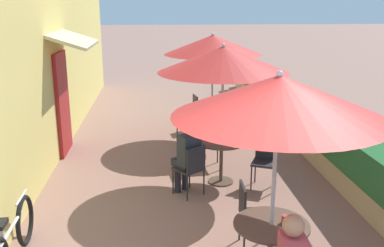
# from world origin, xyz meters

# --- Properties ---
(cafe_facade_wall) EXTENTS (0.98, 13.67, 4.20)m
(cafe_facade_wall) POSITION_xyz_m (-2.54, 6.70, 2.09)
(cafe_facade_wall) COLOR #E0CC6B
(cafe_facade_wall) RESTS_ON ground_plane
(planter_hedge) EXTENTS (0.60, 12.67, 1.01)m
(planter_hedge) POSITION_xyz_m (2.75, 6.74, 0.54)
(planter_hedge) COLOR tan
(planter_hedge) RESTS_ON ground_plane
(patio_table_near) EXTENTS (0.83, 0.83, 0.75)m
(patio_table_near) POSITION_xyz_m (0.74, 1.42, 0.56)
(patio_table_near) COLOR brown
(patio_table_near) RESTS_ON ground_plane
(patio_umbrella_near) EXTENTS (2.16, 2.16, 2.42)m
(patio_umbrella_near) POSITION_xyz_m (0.74, 1.42, 2.16)
(patio_umbrella_near) COLOR #B7B7BC
(patio_umbrella_near) RESTS_ON ground_plane
(cafe_chair_near_right) EXTENTS (0.41, 0.41, 0.87)m
(cafe_chair_near_right) POSITION_xyz_m (0.68, 2.17, 0.52)
(cafe_chair_near_right) COLOR #232328
(cafe_chair_near_right) RESTS_ON ground_plane
(coffee_cup_near) EXTENTS (0.07, 0.07, 0.09)m
(coffee_cup_near) POSITION_xyz_m (0.88, 1.42, 0.80)
(coffee_cup_near) COLOR #B73D3D
(coffee_cup_near) RESTS_ON patio_table_near
(patio_table_mid) EXTENTS (0.83, 0.83, 0.75)m
(patio_table_mid) POSITION_xyz_m (0.63, 4.27, 0.56)
(patio_table_mid) COLOR brown
(patio_table_mid) RESTS_ON ground_plane
(patio_umbrella_mid) EXTENTS (2.16, 2.16, 2.42)m
(patio_umbrella_mid) POSITION_xyz_m (0.63, 4.27, 2.16)
(patio_umbrella_mid) COLOR #B7B7BC
(patio_umbrella_mid) RESTS_ON ground_plane
(cafe_chair_mid_left) EXTENTS (0.56, 0.56, 0.87)m
(cafe_chair_mid_left) POSITION_xyz_m (0.07, 3.77, 0.52)
(cafe_chair_mid_left) COLOR #232328
(cafe_chair_mid_left) RESTS_ON ground_plane
(seated_patron_mid_left) EXTENTS (0.49, 0.51, 1.25)m
(seated_patron_mid_left) POSITION_xyz_m (0.00, 3.86, 0.69)
(seated_patron_mid_left) COLOR #23232D
(seated_patron_mid_left) RESTS_ON ground_plane
(cafe_chair_mid_right) EXTENTS (0.53, 0.53, 0.87)m
(cafe_chair_mid_right) POSITION_xyz_m (1.35, 4.04, 0.52)
(cafe_chair_mid_right) COLOR #232328
(cafe_chair_mid_right) RESTS_ON ground_plane
(cafe_chair_mid_back) EXTENTS (0.44, 0.44, 0.87)m
(cafe_chair_mid_back) POSITION_xyz_m (0.48, 5.01, 0.52)
(cafe_chair_mid_back) COLOR #232328
(cafe_chair_mid_back) RESTS_ON ground_plane
(patio_table_far) EXTENTS (0.83, 0.83, 0.75)m
(patio_table_far) POSITION_xyz_m (0.81, 6.82, 0.56)
(patio_table_far) COLOR brown
(patio_table_far) RESTS_ON ground_plane
(patio_umbrella_far) EXTENTS (2.16, 2.16, 2.42)m
(patio_umbrella_far) POSITION_xyz_m (0.81, 6.82, 2.16)
(patio_umbrella_far) COLOR #B7B7BC
(patio_umbrella_far) RESTS_ON ground_plane
(cafe_chair_far_left) EXTENTS (0.56, 0.56, 0.87)m
(cafe_chair_far_left) POSITION_xyz_m (0.28, 6.27, 0.52)
(cafe_chair_far_left) COLOR #232328
(cafe_chair_far_left) RESTS_ON ground_plane
(cafe_chair_far_right) EXTENTS (0.51, 0.51, 0.87)m
(cafe_chair_far_right) POSITION_xyz_m (1.54, 6.64, 0.52)
(cafe_chair_far_right) COLOR #232328
(cafe_chair_far_right) RESTS_ON ground_plane
(cafe_chair_far_back) EXTENTS (0.47, 0.47, 0.87)m
(cafe_chair_far_back) POSITION_xyz_m (0.60, 7.54, 0.52)
(cafe_chair_far_back) COLOR #232328
(cafe_chair_far_back) RESTS_ON ground_plane
(coffee_cup_far) EXTENTS (0.07, 0.07, 0.09)m
(coffee_cup_far) POSITION_xyz_m (0.80, 6.93, 0.80)
(coffee_cup_far) COLOR teal
(coffee_cup_far) RESTS_ON patio_table_far
(bicycle_leaning) EXTENTS (0.10, 1.70, 0.75)m
(bicycle_leaning) POSITION_xyz_m (-2.20, 2.00, 0.34)
(bicycle_leaning) COLOR black
(bicycle_leaning) RESTS_ON ground_plane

